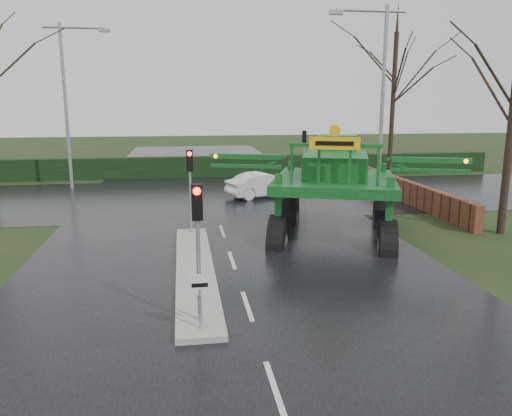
{
  "coord_description": "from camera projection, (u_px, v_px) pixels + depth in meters",
  "views": [
    {
      "loc": [
        -1.64,
        -12.44,
        5.38
      ],
      "look_at": [
        0.73,
        3.25,
        2.0
      ],
      "focal_mm": 35.0,
      "sensor_mm": 36.0,
      "label": 1
    }
  ],
  "objects": [
    {
      "name": "hedge_row",
      "position": [
        204.0,
        167.0,
        36.45
      ],
      "size": [
        44.0,
        0.9,
        1.5
      ],
      "primitive_type": "cube",
      "color": "black",
      "rests_on": "ground"
    },
    {
      "name": "ground",
      "position": [
        247.0,
        306.0,
        13.39
      ],
      "size": [
        140.0,
        140.0,
        0.0
      ],
      "primitive_type": "plane",
      "color": "black",
      "rests_on": "ground"
    },
    {
      "name": "traffic_signal_far",
      "position": [
        304.0,
        145.0,
        33.15
      ],
      "size": [
        0.26,
        0.33,
        3.52
      ],
      "rotation": [
        0.0,
        0.0,
        3.14
      ],
      "color": "gray",
      "rests_on": "ground"
    },
    {
      "name": "crop_sprayer",
      "position": [
        280.0,
        174.0,
        19.0
      ],
      "size": [
        9.74,
        7.56,
        5.72
      ],
      "rotation": [
        0.0,
        0.0,
        -0.33
      ],
      "color": "black",
      "rests_on": "ground"
    },
    {
      "name": "keep_left_sign",
      "position": [
        200.0,
        293.0,
        11.53
      ],
      "size": [
        0.5,
        0.07,
        1.35
      ],
      "color": "gray",
      "rests_on": "ground"
    },
    {
      "name": "traffic_signal_mid",
      "position": [
        190.0,
        173.0,
        19.91
      ],
      "size": [
        0.26,
        0.33,
        3.52
      ],
      "color": "gray",
      "rests_on": "ground"
    },
    {
      "name": "street_light_right",
      "position": [
        377.0,
        90.0,
        24.95
      ],
      "size": [
        3.85,
        0.3,
        10.0
      ],
      "color": "gray",
      "rests_on": "ground"
    },
    {
      "name": "road_main",
      "position": [
        219.0,
        221.0,
        23.06
      ],
      "size": [
        14.0,
        80.0,
        0.02
      ],
      "primitive_type": "cube",
      "color": "black",
      "rests_on": "ground"
    },
    {
      "name": "traffic_signal_near",
      "position": [
        198.0,
        223.0,
        11.69
      ],
      "size": [
        0.26,
        0.33,
        3.52
      ],
      "color": "gray",
      "rests_on": "ground"
    },
    {
      "name": "road_cross",
      "position": [
        211.0,
        197.0,
        28.86
      ],
      "size": [
        80.0,
        12.0,
        0.02
      ],
      "primitive_type": "cube",
      "color": "black",
      "rests_on": "ground"
    },
    {
      "name": "brick_wall",
      "position": [
        384.0,
        182.0,
        30.27
      ],
      "size": [
        0.4,
        20.0,
        1.2
      ],
      "primitive_type": "cube",
      "color": "#592D1E",
      "rests_on": "ground"
    },
    {
      "name": "white_sedan",
      "position": [
        263.0,
        197.0,
        28.79
      ],
      "size": [
        4.55,
        2.88,
        1.42
      ],
      "primitive_type": "imported",
      "rotation": [
        0.0,
        0.0,
        1.92
      ],
      "color": "white",
      "rests_on": "ground"
    },
    {
      "name": "street_light_left_far",
      "position": [
        70.0,
        92.0,
        30.29
      ],
      "size": [
        3.85,
        0.3,
        10.0
      ],
      "color": "gray",
      "rests_on": "ground"
    },
    {
      "name": "tree_right_far",
      "position": [
        394.0,
        85.0,
        34.25
      ],
      "size": [
        7.0,
        7.0,
        12.05
      ],
      "color": "black",
      "rests_on": "ground"
    },
    {
      "name": "median_island",
      "position": [
        195.0,
        270.0,
        16.09
      ],
      "size": [
        1.2,
        10.0,
        0.16
      ],
      "primitive_type": "cube",
      "color": "gray",
      "rests_on": "ground"
    }
  ]
}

